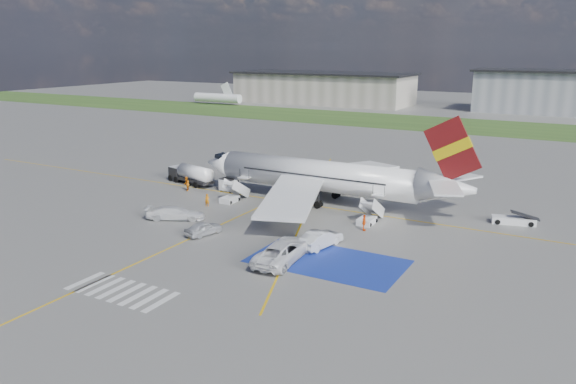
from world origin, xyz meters
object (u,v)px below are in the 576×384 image
fuel_tanker (191,176)px  car_silver_a (204,228)px  gpu_cart (228,186)px  car_silver_b (320,239)px  belt_loader (514,221)px  airliner (328,177)px  van_white_b (175,211)px  van_white_a (284,247)px

fuel_tanker → car_silver_a: size_ratio=2.01×
gpu_cart → car_silver_b: 24.67m
car_silver_b → belt_loader: bearing=-119.7°
airliner → fuel_tanker: size_ratio=4.35×
belt_loader → car_silver_b: bearing=-146.7°
gpu_cart → belt_loader: bearing=6.7°
belt_loader → gpu_cart: bearing=171.1°
belt_loader → van_white_b: 38.03m
fuel_tanker → gpu_cart: 7.11m
van_white_b → car_silver_b: bearing=-117.0°
van_white_a → van_white_b: size_ratio=1.33×
airliner → belt_loader: bearing=6.0°
gpu_cart → van_white_a: 26.50m
van_white_b → car_silver_a: bearing=-140.8°
gpu_cart → car_silver_b: size_ratio=0.42×
belt_loader → van_white_b: size_ratio=1.03×
van_white_a → van_white_b: bearing=-21.2°
car_silver_b → van_white_a: van_white_a is taller
airliner → van_white_a: airliner is taller
van_white_b → belt_loader: bearing=-89.9°
airliner → car_silver_b: 16.37m
fuel_tanker → car_silver_a: (15.32, -17.14, -0.46)m
belt_loader → car_silver_b: 23.19m
fuel_tanker → belt_loader: bearing=18.0°
gpu_cart → car_silver_a: 18.20m
gpu_cart → van_white_b: bearing=-79.9°
van_white_a → car_silver_b: bearing=-112.1°
gpu_cart → belt_loader: (36.13, 3.62, -0.44)m
van_white_b → van_white_a: bearing=-132.6°
van_white_a → van_white_b: (-17.00, 4.89, -0.26)m
belt_loader → van_white_a: 27.76m
car_silver_b → van_white_a: (-1.44, -4.74, 0.38)m
van_white_b → gpu_cart: bearing=-17.4°
gpu_cart → car_silver_a: size_ratio=0.52×
car_silver_a → van_white_b: bearing=-10.6°
gpu_cart → belt_loader: 36.32m
car_silver_a → car_silver_b: size_ratio=0.81×
car_silver_b → fuel_tanker: bearing=-15.3°
car_silver_b → van_white_b: 18.45m
belt_loader → van_white_a: van_white_a is taller
car_silver_a → van_white_a: (10.86, -2.12, 0.53)m
belt_loader → van_white_a: size_ratio=0.78×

